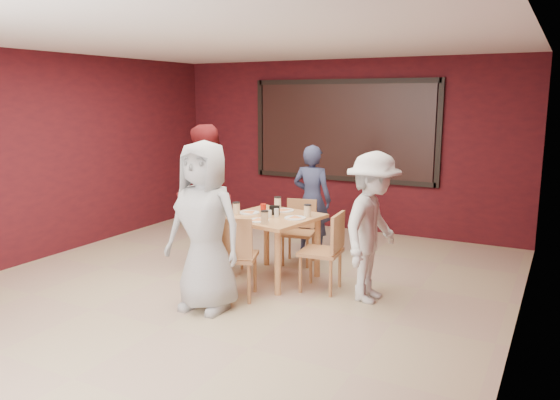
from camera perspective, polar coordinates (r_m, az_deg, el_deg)
The scene contains 11 objects.
floor at distance 6.37m, azimuth -5.40°, elevation -9.48°, with size 7.00×7.00×0.00m, color tan.
window_blinds at distance 9.07m, azimuth 6.55°, elevation 7.21°, with size 3.00×0.02×1.50m, color black.
dining_table at distance 6.58m, azimuth -0.89°, elevation -2.49°, with size 1.15×1.15×0.94m.
chair_front at distance 5.96m, azimuth -4.87°, elevation -5.51°, with size 0.59×0.59×0.95m.
chair_back at distance 7.31m, azimuth 2.07°, elevation -2.89°, with size 0.48×0.48×0.84m.
chair_left at distance 6.98m, azimuth -6.49°, elevation -3.48°, with size 0.44×0.44×0.87m.
chair_right at distance 6.23m, azimuth 4.95°, elevation -4.94°, with size 0.48×0.48×0.91m.
diner_front at distance 5.66m, azimuth -7.89°, elevation -2.76°, with size 0.87×0.56×1.77m, color #ABABAB.
diner_back at distance 7.69m, azimuth 3.36°, elevation 0.04°, with size 0.56×0.37×1.54m, color #2D3250.
diner_left at distance 7.19m, azimuth -8.01°, elevation 0.44°, with size 0.90×0.70×1.85m, color maroon.
diner_right at distance 5.94m, azimuth 9.63°, elevation -2.85°, with size 1.05×0.61×1.63m, color silver.
Camera 1 is at (3.31, -4.98, 2.20)m, focal length 35.00 mm.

